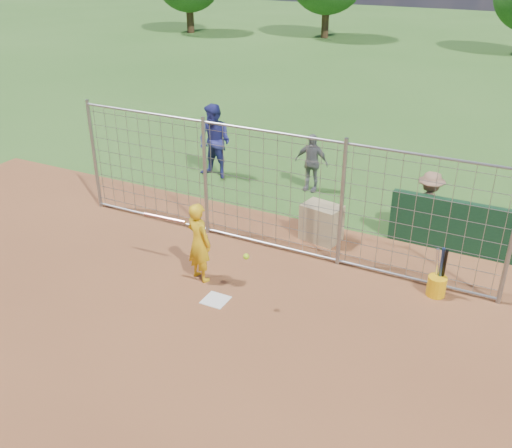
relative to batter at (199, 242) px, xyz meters
The scene contains 12 objects.
ground 1.05m from the batter, 26.68° to the right, with size 100.00×100.00×0.00m, color #2D591E.
infield_dirt 3.47m from the batter, 79.19° to the right, with size 18.00×18.00×0.00m, color brown.
home_plate 1.12m from the batter, 39.28° to the right, with size 0.43×0.43×0.02m, color silver.
dugout_wall 5.21m from the batter, 39.13° to the left, with size 2.60×0.20×1.10m, color #11381E.
batter is the anchor object (origin of this frame).
bystander_a 5.18m from the batter, 117.33° to the left, with size 0.96×0.75×1.98m, color navy.
bystander_b 4.92m from the batter, 87.12° to the left, with size 0.87×0.36×1.49m, color slate.
bystander_c 4.95m from the batter, 46.13° to the left, with size 0.98×0.56×1.52m, color #89614A.
equipment_bin 2.92m from the batter, 59.57° to the left, with size 0.80×0.55×0.80m, color tan.
equipment_in_play 0.52m from the batter, 113.67° to the right, with size 2.26×0.32×0.31m.
bucket_with_bats 4.37m from the batter, 19.38° to the left, with size 0.34×0.35×0.98m.
backstop_fence 1.86m from the batter, 69.35° to the left, with size 9.08×0.08×2.60m.
Camera 1 is at (4.47, -7.43, 5.78)m, focal length 40.00 mm.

